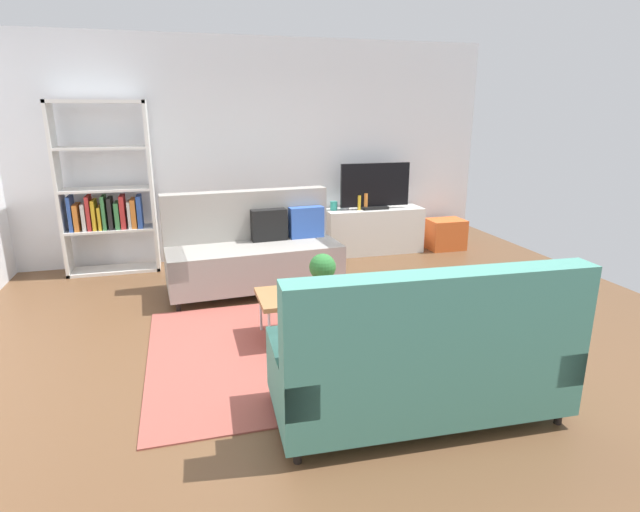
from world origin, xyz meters
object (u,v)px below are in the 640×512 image
(bookshelf, at_px, (107,198))
(vase_1, at_px, (345,203))
(tv, at_px, (375,187))
(vase_0, at_px, (334,206))
(storage_trunk, at_px, (445,234))
(tv_console, at_px, (373,231))
(bottle_1, at_px, (366,201))
(couch_beige, at_px, (254,251))
(potted_plant, at_px, (323,271))
(coffee_table, at_px, (320,295))
(bottle_0, at_px, (359,203))
(table_book_0, at_px, (301,293))
(couch_green, at_px, (419,357))

(bookshelf, relative_size, vase_1, 11.25)
(tv, relative_size, vase_1, 5.36)
(vase_0, bearing_deg, tv, -6.88)
(storage_trunk, relative_size, vase_0, 4.33)
(tv_console, distance_m, bottle_1, 0.46)
(couch_beige, xyz_separation_m, potted_plant, (0.42, -1.41, 0.16))
(coffee_table, relative_size, vase_0, 9.16)
(vase_1, bearing_deg, vase_0, 180.00)
(vase_1, xyz_separation_m, bottle_1, (0.28, -0.09, 0.02))
(coffee_table, xyz_separation_m, tv_console, (1.49, 2.53, -0.07))
(tv, relative_size, bottle_1, 4.36)
(bottle_0, bearing_deg, bookshelf, 178.95)
(vase_0, bearing_deg, couch_beige, -138.35)
(bookshelf, relative_size, bottle_0, 10.22)
(tv_console, distance_m, bookshelf, 3.56)
(storage_trunk, distance_m, vase_0, 1.75)
(table_book_0, bearing_deg, couch_beige, 98.18)
(coffee_table, distance_m, bottle_0, 2.80)
(couch_green, distance_m, vase_0, 4.05)
(vase_1, bearing_deg, bookshelf, -179.44)
(potted_plant, bearing_deg, vase_1, 67.94)
(couch_beige, relative_size, tv, 1.96)
(tv_console, height_order, bottle_1, bottle_1)
(storage_trunk, height_order, vase_0, vase_0)
(potted_plant, bearing_deg, couch_beige, 106.48)
(tv_console, relative_size, vase_0, 11.66)
(coffee_table, distance_m, table_book_0, 0.19)
(coffee_table, height_order, vase_0, vase_0)
(table_book_0, distance_m, bottle_1, 2.97)
(vase_0, relative_size, bottle_0, 0.58)
(couch_green, xyz_separation_m, bottle_1, (1.07, 3.91, 0.31))
(couch_green, xyz_separation_m, table_book_0, (-0.46, 1.38, -0.01))
(tv_console, bearing_deg, tv, -90.00)
(potted_plant, bearing_deg, bottle_0, 63.77)
(vase_1, bearing_deg, potted_plant, -112.06)
(couch_green, height_order, bottle_1, couch_green)
(storage_trunk, bearing_deg, tv, 175.84)
(tv_console, distance_m, table_book_0, 3.06)
(coffee_table, xyz_separation_m, bottle_0, (1.25, 2.49, 0.35))
(coffee_table, relative_size, potted_plant, 3.16)
(couch_beige, bearing_deg, potted_plant, 102.39)
(coffee_table, bearing_deg, bookshelf, 128.41)
(couch_beige, distance_m, coffee_table, 1.48)
(tv_console, height_order, potted_plant, potted_plant)
(tv_console, bearing_deg, bottle_1, -164.18)
(tv, relative_size, bottle_0, 4.87)
(storage_trunk, bearing_deg, vase_1, 174.36)
(coffee_table, bearing_deg, tv_console, 59.49)
(couch_green, relative_size, table_book_0, 8.07)
(tv, xyz_separation_m, vase_0, (-0.58, 0.07, -0.25))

